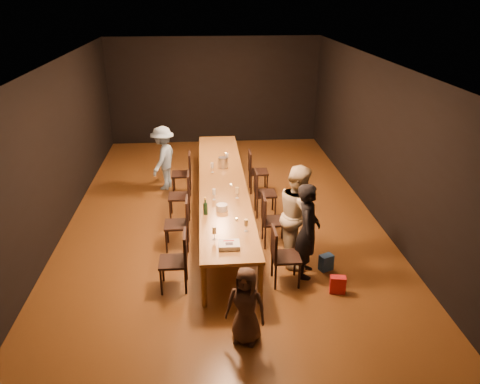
{
  "coord_description": "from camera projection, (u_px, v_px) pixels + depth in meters",
  "views": [
    {
      "loc": [
        -0.34,
        -8.43,
        4.18
      ],
      "look_at": [
        0.25,
        -1.14,
        1.0
      ],
      "focal_mm": 35.0,
      "sensor_mm": 36.0,
      "label": 1
    }
  ],
  "objects": [
    {
      "name": "tealight_far",
      "position": [
        226.0,
        154.0,
        10.56
      ],
      "size": [
        0.05,
        0.05,
        0.03
      ],
      "primitive_type": "cylinder",
      "color": "#B2B7B2",
      "rests_on": "table"
    },
    {
      "name": "gift_bag_blue",
      "position": [
        326.0,
        262.0,
        7.54
      ],
      "size": [
        0.25,
        0.22,
        0.26
      ],
      "primitive_type": "cube",
      "rotation": [
        0.0,
        0.0,
        0.43
      ],
      "color": "#24529F",
      "rests_on": "ground"
    },
    {
      "name": "chair_left_1",
      "position": [
        177.0,
        224.0,
        8.05
      ],
      "size": [
        0.42,
        0.42,
        0.93
      ],
      "primitive_type": null,
      "rotation": [
        0.0,
        0.0,
        1.57
      ],
      "color": "black",
      "rests_on": "ground"
    },
    {
      "name": "table",
      "position": [
        222.0,
        183.0,
        9.11
      ],
      "size": [
        0.9,
        6.0,
        0.75
      ],
      "color": "brown",
      "rests_on": "ground"
    },
    {
      "name": "wineglass_1",
      "position": [
        246.0,
        225.0,
        7.16
      ],
      "size": [
        0.06,
        0.06,
        0.21
      ],
      "primitive_type": null,
      "color": "beige",
      "rests_on": "table"
    },
    {
      "name": "plate_stack",
      "position": [
        222.0,
        207.0,
        7.86
      ],
      "size": [
        0.24,
        0.24,
        0.11
      ],
      "primitive_type": "cylinder",
      "rotation": [
        0.0,
        0.0,
        -0.29
      ],
      "color": "silver",
      "rests_on": "table"
    },
    {
      "name": "chair_left_0",
      "position": [
        173.0,
        261.0,
        6.95
      ],
      "size": [
        0.42,
        0.42,
        0.93
      ],
      "primitive_type": null,
      "rotation": [
        0.0,
        0.0,
        1.57
      ],
      "color": "black",
      "rests_on": "ground"
    },
    {
      "name": "wineglass_0",
      "position": [
        214.0,
        233.0,
        6.94
      ],
      "size": [
        0.06,
        0.06,
        0.21
      ],
      "primitive_type": null,
      "color": "beige",
      "rests_on": "table"
    },
    {
      "name": "chair_right_1",
      "position": [
        274.0,
        220.0,
        8.18
      ],
      "size": [
        0.42,
        0.42,
        0.93
      ],
      "primitive_type": null,
      "rotation": [
        0.0,
        0.0,
        -1.57
      ],
      "color": "black",
      "rests_on": "ground"
    },
    {
      "name": "chair_right_3",
      "position": [
        258.0,
        171.0,
        10.37
      ],
      "size": [
        0.42,
        0.42,
        0.93
      ],
      "primitive_type": null,
      "rotation": [
        0.0,
        0.0,
        -1.57
      ],
      "color": "black",
      "rests_on": "ground"
    },
    {
      "name": "wineglass_2",
      "position": [
        214.0,
        194.0,
        8.24
      ],
      "size": [
        0.06,
        0.06,
        0.21
      ],
      "primitive_type": null,
      "color": "silver",
      "rests_on": "table"
    },
    {
      "name": "woman_birthday",
      "position": [
        308.0,
        231.0,
        7.17
      ],
      "size": [
        0.49,
        0.64,
        1.55
      ],
      "primitive_type": "imported",
      "rotation": [
        0.0,
        0.0,
        1.33
      ],
      "color": "black",
      "rests_on": "ground"
    },
    {
      "name": "gift_bag_red",
      "position": [
        338.0,
        285.0,
        6.96
      ],
      "size": [
        0.25,
        0.17,
        0.27
      ],
      "primitive_type": "cube",
      "rotation": [
        0.0,
        0.0,
        -0.19
      ],
      "color": "red",
      "rests_on": "ground"
    },
    {
      "name": "woman_tan",
      "position": [
        299.0,
        215.0,
        7.53
      ],
      "size": [
        0.68,
        0.85,
        1.68
      ],
      "primitive_type": "imported",
      "rotation": [
        0.0,
        0.0,
        1.52
      ],
      "color": "beige",
      "rests_on": "ground"
    },
    {
      "name": "chair_left_2",
      "position": [
        179.0,
        196.0,
        9.15
      ],
      "size": [
        0.42,
        0.42,
        0.93
      ],
      "primitive_type": null,
      "rotation": [
        0.0,
        0.0,
        1.57
      ],
      "color": "black",
      "rests_on": "ground"
    },
    {
      "name": "child",
      "position": [
        246.0,
        306.0,
        5.86
      ],
      "size": [
        0.61,
        0.5,
        1.07
      ],
      "primitive_type": "imported",
      "rotation": [
        0.0,
        0.0,
        -0.37
      ],
      "color": "#443026",
      "rests_on": "ground"
    },
    {
      "name": "chair_left_3",
      "position": [
        181.0,
        174.0,
        10.24
      ],
      "size": [
        0.42,
        0.42,
        0.93
      ],
      "primitive_type": null,
      "rotation": [
        0.0,
        0.0,
        1.57
      ],
      "color": "black",
      "rests_on": "ground"
    },
    {
      "name": "man_blue",
      "position": [
        163.0,
        158.0,
        10.41
      ],
      "size": [
        0.8,
        1.05,
        1.44
      ],
      "primitive_type": "imported",
      "rotation": [
        0.0,
        0.0,
        -1.89
      ],
      "color": "#80A3C6",
      "rests_on": "ground"
    },
    {
      "name": "chair_right_0",
      "position": [
        286.0,
        256.0,
        7.08
      ],
      "size": [
        0.42,
        0.42,
        0.93
      ],
      "primitive_type": null,
      "rotation": [
        0.0,
        0.0,
        -1.57
      ],
      "color": "black",
      "rests_on": "ground"
    },
    {
      "name": "wineglass_5",
      "position": [
        227.0,
        158.0,
        10.01
      ],
      "size": [
        0.06,
        0.06,
        0.21
      ],
      "primitive_type": null,
      "color": "silver",
      "rests_on": "table"
    },
    {
      "name": "champagne_bottle",
      "position": [
        205.0,
        206.0,
        7.69
      ],
      "size": [
        0.1,
        0.1,
        0.31
      ],
      "primitive_type": null,
      "rotation": [
        0.0,
        0.0,
        -0.43
      ],
      "color": "black",
      "rests_on": "table"
    },
    {
      "name": "wineglass_3",
      "position": [
        237.0,
        193.0,
        8.31
      ],
      "size": [
        0.06,
        0.06,
        0.21
      ],
      "primitive_type": null,
      "color": "beige",
      "rests_on": "table"
    },
    {
      "name": "ice_bucket",
      "position": [
        223.0,
        162.0,
        9.75
      ],
      "size": [
        0.22,
        0.22,
        0.22
      ],
      "primitive_type": "cylinder",
      "rotation": [
        0.0,
        0.0,
        -0.13
      ],
      "color": "silver",
      "rests_on": "table"
    },
    {
      "name": "tealight_near",
      "position": [
        237.0,
        219.0,
        7.55
      ],
      "size": [
        0.05,
        0.05,
        0.03
      ],
      "primitive_type": "cylinder",
      "color": "#B2B7B2",
      "rests_on": "table"
    },
    {
      "name": "tealight_mid",
      "position": [
        231.0,
        185.0,
        8.86
      ],
      "size": [
        0.05,
        0.05,
        0.03
      ],
      "primitive_type": "cylinder",
      "color": "#B2B7B2",
      "rests_on": "table"
    },
    {
      "name": "wineglass_4",
      "position": [
        212.0,
        168.0,
        9.48
      ],
      "size": [
        0.06,
        0.06,
        0.21
      ],
      "primitive_type": null,
      "color": "silver",
      "rests_on": "table"
    },
    {
      "name": "birthday_cake",
      "position": [
        229.0,
        245.0,
        6.75
      ],
      "size": [
        0.31,
        0.25,
        0.07
      ],
      "rotation": [
        0.0,
        0.0,
        -0.02
      ],
      "color": "white",
      "rests_on": "table"
    },
    {
      "name": "chair_right_2",
      "position": [
        265.0,
        193.0,
        9.27
      ],
      "size": [
        0.42,
        0.42,
        0.93
      ],
      "primitive_type": null,
      "rotation": [
        0.0,
        0.0,
        -1.57
      ],
      "color": "black",
      "rests_on": "ground"
    },
    {
      "name": "ground",
      "position": [
        223.0,
        215.0,
        9.39
      ],
      "size": [
        10.0,
        10.0,
        0.0
      ],
      "primitive_type": "plane",
      "color": "#412810",
      "rests_on": "ground"
    },
    {
      "name": "room_shell",
      "position": [
        221.0,
        114.0,
        8.57
      ],
      "size": [
        6.04,
        10.04,
        3.02
      ],
      "color": "black",
      "rests_on": "ground"
    }
  ]
}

